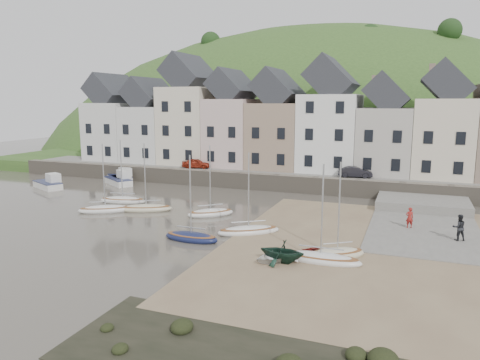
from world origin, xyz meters
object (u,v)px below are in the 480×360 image
at_px(person_dark, 459,227).
at_px(sailboat_0, 123,200).
at_px(rowboat_green, 282,251).
at_px(car_left, 196,163).
at_px(car_right, 355,172).
at_px(rowboat_red, 306,254).
at_px(rowboat_white, 276,256).
at_px(person_red, 410,218).

bearing_deg(person_dark, sailboat_0, -20.92).
height_order(sailboat_0, person_dark, sailboat_0).
relative_size(sailboat_0, rowboat_green, 2.30).
height_order(car_left, car_right, car_right).
relative_size(rowboat_red, car_right, 0.71).
height_order(rowboat_green, car_left, car_left).
xyz_separation_m(sailboat_0, person_dark, (29.41, -1.93, 0.79)).
bearing_deg(rowboat_red, rowboat_white, -115.73).
bearing_deg(person_dark, car_right, -77.00).
bearing_deg(car_right, rowboat_red, 170.15).
height_order(rowboat_green, person_dark, person_dark).
distance_m(rowboat_white, rowboat_green, 0.58).
xyz_separation_m(rowboat_white, rowboat_green, (0.39, -0.07, 0.43)).
distance_m(sailboat_0, car_right, 24.59).
bearing_deg(rowboat_green, rowboat_red, 139.35).
height_order(rowboat_red, person_dark, person_dark).
distance_m(sailboat_0, person_dark, 29.49).
bearing_deg(sailboat_0, person_red, 0.54).
bearing_deg(car_left, rowboat_green, -155.91).
bearing_deg(rowboat_green, person_red, 148.08).
bearing_deg(rowboat_white, person_red, 94.49).
bearing_deg(rowboat_red, person_dark, 64.29).
relative_size(sailboat_0, rowboat_red, 2.45).
xyz_separation_m(person_dark, car_right, (-9.03, 15.55, 1.14)).
relative_size(rowboat_white, person_dark, 1.52).
relative_size(person_dark, car_right, 0.52).
bearing_deg(rowboat_green, person_dark, 131.12).
distance_m(car_left, car_right, 19.19).
distance_m(rowboat_green, car_right, 24.15).
relative_size(sailboat_0, rowboat_white, 2.21).
relative_size(person_red, car_left, 0.46).
bearing_deg(rowboat_red, person_red, 83.90).
xyz_separation_m(rowboat_red, car_right, (0.16, 22.76, 1.87)).
bearing_deg(person_dark, car_left, -46.01).
xyz_separation_m(rowboat_red, car_left, (-19.03, 22.76, 1.87)).
relative_size(rowboat_green, person_red, 1.71).
height_order(person_dark, car_left, car_left).
height_order(rowboat_white, person_dark, person_dark).
height_order(sailboat_0, rowboat_white, sailboat_0).
height_order(rowboat_green, car_right, car_right).
distance_m(rowboat_red, person_dark, 11.71).
distance_m(rowboat_green, person_red, 12.86).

